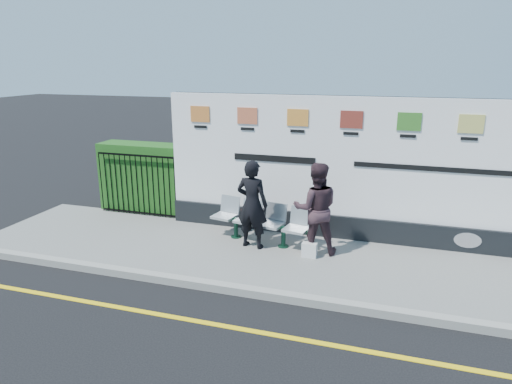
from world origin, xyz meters
TOP-DOWN VIEW (x-y plane):
  - ground at (0.00, 0.00)m, footprint 80.00×80.00m
  - pavement at (0.00, 2.50)m, footprint 14.00×3.00m
  - kerb at (0.00, 1.00)m, footprint 14.00×0.18m
  - yellow_line at (0.00, 0.00)m, footprint 14.00×0.10m
  - billboard at (0.50, 3.85)m, footprint 8.00×0.30m
  - hedge at (-4.58, 4.30)m, footprint 2.35×0.70m
  - railing at (-4.58, 3.85)m, footprint 2.05×0.06m
  - bench at (-1.21, 3.03)m, footprint 2.22×0.95m
  - woman_left at (-1.27, 2.75)m, footprint 0.71×0.52m
  - woman_right at (0.00, 2.84)m, footprint 1.04×0.90m
  - handbag_brown at (-1.49, 3.08)m, footprint 0.28×0.17m
  - carrier_bag_white at (-0.05, 2.60)m, footprint 0.29×0.17m

SIDE VIEW (x-z plane):
  - ground at x=0.00m, z-range 0.00..0.00m
  - yellow_line at x=0.00m, z-range 0.00..0.01m
  - pavement at x=0.00m, z-range 0.00..0.12m
  - kerb at x=0.00m, z-range 0.00..0.14m
  - carrier_bag_white at x=-0.05m, z-range 0.12..0.41m
  - bench at x=-1.21m, z-range 0.12..0.58m
  - handbag_brown at x=-1.49m, z-range 0.58..0.79m
  - railing at x=-4.58m, z-range 0.12..1.66m
  - hedge at x=-4.58m, z-range 0.12..1.82m
  - woman_left at x=-1.27m, z-range 0.12..1.94m
  - woman_right at x=0.00m, z-range 0.12..1.95m
  - billboard at x=0.50m, z-range -0.08..2.92m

